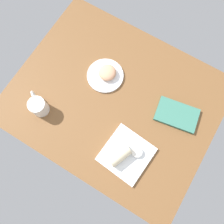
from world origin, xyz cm
name	(u,v)px	position (x,y,z in cm)	size (l,w,h in cm)	color
dining_table	(115,100)	(0.00, 0.00, 2.00)	(110.00, 90.00, 4.00)	brown
round_plate	(105,76)	(-11.28, 8.65, 4.70)	(20.28, 20.28, 1.40)	white
scone_pastry	(107,73)	(-10.45, 9.69, 7.73)	(9.73, 9.49, 4.66)	tan
square_plate	(126,154)	(20.48, -22.62, 4.80)	(22.88, 22.88, 1.60)	white
sauce_cup	(137,152)	(24.39, -19.27, 6.81)	(5.41, 5.41, 2.25)	silver
breakfast_wrap	(119,155)	(17.36, -25.30, 9.07)	(6.95, 6.95, 11.42)	beige
book_stack	(177,115)	(33.03, 8.99, 5.08)	(23.87, 17.29, 2.15)	#387260
coffee_mug	(38,106)	(-30.87, -25.32, 9.03)	(12.83, 10.02, 9.85)	white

